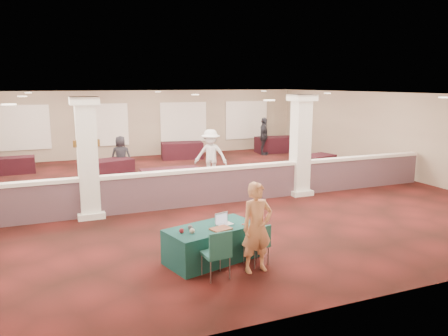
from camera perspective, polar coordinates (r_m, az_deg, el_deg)
name	(u,v)px	position (r m, az deg, el deg)	size (l,w,h in m)	color
ground	(196,192)	(14.47, -3.62, -3.17)	(16.00, 16.00, 0.00)	#471411
wall_back	(144,123)	(21.86, -10.37, 5.75)	(16.00, 0.04, 3.20)	gray
wall_front	(357,209)	(7.18, 17.00, -5.16)	(16.00, 0.04, 3.20)	gray
wall_right	(390,134)	(18.31, 20.86, 4.21)	(0.04, 16.00, 3.20)	gray
ceiling	(195,94)	(14.04, -3.78, 9.60)	(16.00, 16.00, 0.02)	white
partition_wall	(212,185)	(12.97, -1.55, -2.25)	(15.60, 0.28, 1.10)	brown
column_left	(87,157)	(12.01, -17.42, 1.39)	(0.72, 0.72, 3.20)	white
column_right	(300,144)	(14.08, 9.95, 3.08)	(0.72, 0.72, 3.20)	white
sconce_left	(75,144)	(11.94, -18.85, 3.01)	(0.12, 0.12, 0.18)	brown
sconce_right	(98,143)	(11.98, -16.18, 3.19)	(0.12, 0.12, 0.18)	brown
near_table	(212,244)	(8.96, -1.61, -9.83)	(1.84, 0.92, 0.71)	#103D3C
conf_chair_main	(259,242)	(8.69, 4.56, -9.56)	(0.50, 0.50, 0.83)	#21605C
conf_chair_side	(218,250)	(8.07, -0.84, -10.71)	(0.51, 0.51, 0.94)	#21605C
woman	(257,227)	(8.32, 4.32, -7.75)	(0.63, 0.42, 1.74)	#E79564
far_table_front_left	(107,170)	(16.74, -15.09, -0.26)	(1.87, 0.93, 0.76)	black
far_table_front_center	(171,181)	(14.46, -6.89, -1.66)	(1.91, 0.95, 0.77)	black
far_table_front_right	(314,164)	(17.99, 11.71, 0.56)	(1.71, 0.85, 0.69)	black
far_table_back_left	(13,165)	(19.29, -25.83, 0.32)	(1.61, 0.81, 0.65)	black
far_table_back_center	(182,150)	(20.91, -5.51, 2.30)	(1.93, 0.96, 0.78)	black
far_table_back_right	(275,145)	(22.84, 6.72, 3.05)	(1.99, 1.00, 0.81)	black
attendee_b	(211,155)	(16.07, -1.74, 1.71)	(1.21, 0.55, 1.89)	silver
attendee_c	(264,136)	(21.90, 5.22, 4.14)	(1.10, 0.52, 1.87)	black
attendee_d	(121,156)	(17.23, -13.31, 1.51)	(0.77, 0.42, 1.57)	black
laptop_base	(225,224)	(8.96, 0.08, -7.36)	(0.32, 0.22, 0.02)	silver
laptop_screen	(221,218)	(9.01, -0.35, -6.49)	(0.32, 0.01, 0.21)	silver
screen_glow	(222,218)	(9.01, -0.33, -6.59)	(0.29, 0.00, 0.18)	silver
knitting	(221,229)	(8.68, -0.42, -7.95)	(0.39, 0.29, 0.03)	#B54A1D
yarn_cream	(192,231)	(8.46, -4.19, -8.20)	(0.11, 0.11, 0.11)	#C0AF9E
yarn_red	(182,231)	(8.51, -5.56, -8.16)	(0.10, 0.10, 0.10)	maroon
yarn_grey	(190,227)	(8.68, -4.43, -7.72)	(0.10, 0.10, 0.10)	#4B4B50
scissors	(244,224)	(9.00, 2.67, -7.31)	(0.12, 0.03, 0.01)	red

